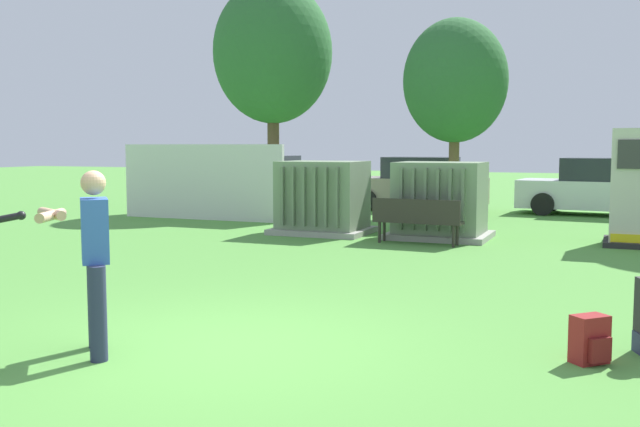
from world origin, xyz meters
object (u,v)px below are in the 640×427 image
(transformer_mid_west, at_px, (440,201))
(parked_car_right_of_center, at_px, (597,189))
(transformer_west, at_px, (323,198))
(parked_car_left_of_center, at_px, (417,185))
(park_bench, at_px, (417,218))
(parked_car_leftmost, at_px, (262,181))
(backpack, at_px, (590,340))
(batter, at_px, (89,252))

(transformer_mid_west, relative_size, parked_car_right_of_center, 0.49)
(transformer_west, xyz_separation_m, parked_car_left_of_center, (0.42, 6.62, -0.04))
(park_bench, bearing_deg, parked_car_leftmost, 132.60)
(park_bench, xyz_separation_m, parked_car_right_of_center, (3.14, 7.95, 0.22))
(park_bench, distance_m, parked_car_left_of_center, 7.90)
(parked_car_left_of_center, xyz_separation_m, parked_car_right_of_center, (5.15, 0.31, 0.00))
(transformer_mid_west, bearing_deg, parked_car_right_of_center, 66.43)
(transformer_mid_west, distance_m, parked_car_leftmost, 10.77)
(park_bench, bearing_deg, backpack, -63.70)
(park_bench, bearing_deg, batter, -95.84)
(transformer_west, height_order, transformer_mid_west, same)
(transformer_mid_west, relative_size, park_bench, 1.16)
(batter, bearing_deg, backpack, 19.05)
(transformer_west, distance_m, parked_car_leftmost, 9.14)
(park_bench, xyz_separation_m, parked_car_left_of_center, (-2.01, 7.63, 0.22))
(batter, height_order, backpack, batter)
(transformer_mid_west, xyz_separation_m, batter, (-1.06, -9.75, 0.19))
(transformer_west, height_order, backpack, transformer_west)
(park_bench, xyz_separation_m, parked_car_leftmost, (-7.76, 8.44, 0.22))
(parked_car_left_of_center, bearing_deg, park_bench, -75.21)
(backpack, bearing_deg, parked_car_right_of_center, 91.35)
(transformer_west, xyz_separation_m, park_bench, (2.44, -1.01, -0.25))
(parked_car_left_of_center, bearing_deg, backpack, -69.46)
(transformer_west, bearing_deg, park_bench, -22.55)
(transformer_mid_west, height_order, parked_car_right_of_center, same)
(batter, xyz_separation_m, parked_car_right_of_center, (4.02, 16.52, -0.22))
(parked_car_right_of_center, bearing_deg, transformer_west, -128.81)
(transformer_west, height_order, park_bench, transformer_west)
(transformer_mid_west, bearing_deg, backpack, -68.17)
(transformer_mid_west, xyz_separation_m, backpack, (3.30, -8.25, -0.57))
(parked_car_leftmost, distance_m, parked_car_left_of_center, 5.80)
(transformer_mid_west, distance_m, park_bench, 1.22)
(backpack, xyz_separation_m, parked_car_right_of_center, (-0.35, 15.01, 0.54))
(transformer_west, distance_m, backpack, 10.04)
(transformer_mid_west, relative_size, batter, 1.21)
(transformer_west, height_order, parked_car_right_of_center, same)
(transformer_mid_west, height_order, batter, batter)
(batter, bearing_deg, park_bench, 84.16)
(transformer_west, height_order, batter, batter)
(park_bench, distance_m, backpack, 7.89)
(backpack, height_order, parked_car_right_of_center, parked_car_right_of_center)
(transformer_west, bearing_deg, parked_car_left_of_center, 86.34)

